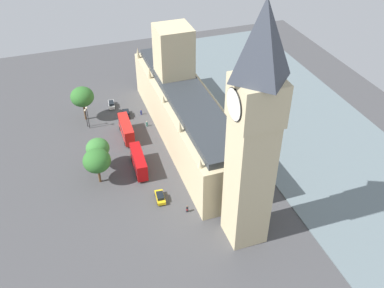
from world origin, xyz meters
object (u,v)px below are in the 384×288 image
(plane_tree_far_end, at_px, (82,97))
(street_lamp_slot_12, at_px, (87,114))
(double_decker_bus_trailing, at_px, (139,161))
(car_black_corner, at_px, (126,113))
(plane_tree_leading, at_px, (98,148))
(car_white_kerbside, at_px, (111,104))
(pedestrian_midblock, at_px, (187,209))
(plane_tree_slot_10, at_px, (97,161))
(clock_tower, at_px, (254,132))
(street_lamp_slot_11, at_px, (86,114))
(double_decker_bus_near_tower, at_px, (126,129))
(parliament_building, at_px, (185,109))
(car_yellow_cab_by_river_gate, at_px, (160,197))
(pedestrian_opposite_hall, at_px, (141,112))
(pedestrian_under_trees, at_px, (147,124))

(plane_tree_far_end, distance_m, street_lamp_slot_12, 5.64)
(plane_tree_far_end, bearing_deg, double_decker_bus_trailing, 108.72)
(car_black_corner, relative_size, plane_tree_leading, 0.56)
(car_white_kerbside, height_order, double_decker_bus_trailing, double_decker_bus_trailing)
(pedestrian_midblock, relative_size, plane_tree_slot_10, 0.19)
(clock_tower, relative_size, street_lamp_slot_11, 8.79)
(car_white_kerbside, bearing_deg, clock_tower, -67.85)
(double_decker_bus_near_tower, xyz_separation_m, street_lamp_slot_12, (8.92, -7.54, 2.12))
(double_decker_bus_trailing, height_order, plane_tree_far_end, plane_tree_far_end)
(parliament_building, distance_m, car_yellow_cab_by_river_gate, 27.05)
(parliament_building, xyz_separation_m, street_lamp_slot_11, (24.54, -12.51, -4.02))
(double_decker_bus_near_tower, xyz_separation_m, street_lamp_slot_11, (9.32, -8.52, 1.37))
(car_white_kerbside, bearing_deg, double_decker_bus_trailing, -81.82)
(plane_tree_slot_10, bearing_deg, street_lamp_slot_11, -91.35)
(car_yellow_cab_by_river_gate, xyz_separation_m, pedestrian_opposite_hall, (-4.46, -36.11, -0.15))
(car_black_corner, xyz_separation_m, pedestrian_under_trees, (-4.36, 6.97, -0.17))
(clock_tower, distance_m, pedestrian_under_trees, 52.12)
(double_decker_bus_trailing, bearing_deg, car_yellow_cab_by_river_gate, -77.84)
(pedestrian_opposite_hall, xyz_separation_m, street_lamp_slot_12, (15.24, 2.18, 4.02))
(pedestrian_opposite_hall, bearing_deg, car_yellow_cab_by_river_gate, 148.97)
(street_lamp_slot_11, bearing_deg, double_decker_bus_trailing, 111.82)
(street_lamp_slot_11, bearing_deg, pedestrian_midblock, 111.29)
(pedestrian_under_trees, bearing_deg, pedestrian_midblock, 13.45)
(parliament_building, height_order, plane_tree_far_end, parliament_building)
(car_black_corner, height_order, double_decker_bus_near_tower, double_decker_bus_near_tower)
(parliament_building, height_order, clock_tower, clock_tower)
(car_yellow_cab_by_river_gate, bearing_deg, pedestrian_midblock, -44.46)
(double_decker_bus_trailing, xyz_separation_m, street_lamp_slot_11, (9.22, -23.04, 1.37))
(double_decker_bus_trailing, distance_m, pedestrian_under_trees, 19.05)
(car_white_kerbside, distance_m, plane_tree_leading, 28.95)
(car_white_kerbside, height_order, double_decker_bus_near_tower, double_decker_bus_near_tower)
(parliament_building, bearing_deg, car_black_corner, -47.17)
(pedestrian_midblock, distance_m, pedestrian_opposite_hall, 41.56)
(car_black_corner, distance_m, double_decker_bus_trailing, 24.94)
(car_white_kerbside, relative_size, pedestrian_opposite_hall, 2.87)
(car_yellow_cab_by_river_gate, height_order, pedestrian_midblock, car_yellow_cab_by_river_gate)
(car_black_corner, relative_size, pedestrian_midblock, 2.74)
(double_decker_bus_near_tower, height_order, plane_tree_far_end, plane_tree_far_end)
(car_black_corner, distance_m, plane_tree_slot_10, 29.09)
(parliament_building, bearing_deg, plane_tree_slot_10, 25.06)
(plane_tree_far_end, height_order, plane_tree_slot_10, plane_tree_far_end)
(plane_tree_slot_10, bearing_deg, street_lamp_slot_12, -92.39)
(car_white_kerbside, bearing_deg, car_black_corner, -58.31)
(parliament_building, relative_size, double_decker_bus_trailing, 5.61)
(parliament_building, distance_m, plane_tree_far_end, 29.53)
(clock_tower, xyz_separation_m, car_yellow_cab_by_river_gate, (13.50, -15.15, -24.82))
(plane_tree_leading, relative_size, plane_tree_far_end, 0.83)
(street_lamp_slot_11, bearing_deg, car_yellow_cab_by_river_gate, 107.75)
(clock_tower, height_order, car_white_kerbside, clock_tower)
(car_black_corner, xyz_separation_m, pedestrian_midblock, (-4.40, 42.11, -0.12))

